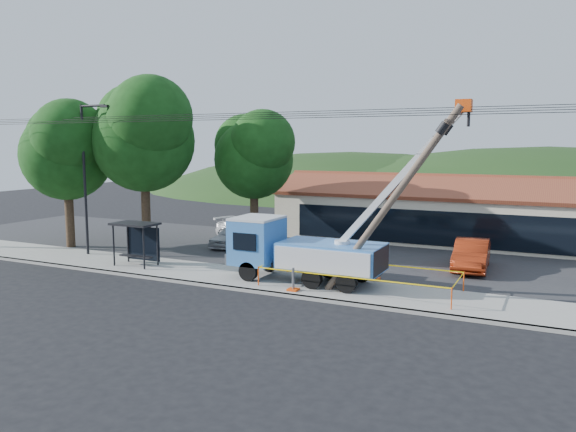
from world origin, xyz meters
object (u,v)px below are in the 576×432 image
(car_red, at_px, (471,271))
(utility_truck, at_px, (302,248))
(bus_shelter, at_px, (137,234))
(leaning_pole, at_px, (396,194))
(car_white, at_px, (247,242))
(car_silver, at_px, (233,248))

(car_red, bearing_deg, utility_truck, -141.05)
(bus_shelter, height_order, car_red, bus_shelter)
(bus_shelter, relative_size, car_red, 0.50)
(car_red, bearing_deg, leaning_pole, -110.58)
(utility_truck, xyz_separation_m, leaning_pole, (4.77, -0.86, 2.86))
(utility_truck, xyz_separation_m, car_red, (6.97, 6.43, -1.75))
(utility_truck, relative_size, car_white, 2.15)
(bus_shelter, height_order, car_silver, bus_shelter)
(leaning_pole, height_order, car_red, leaning_pole)
(car_silver, distance_m, car_red, 14.91)
(utility_truck, bearing_deg, car_silver, 140.01)
(utility_truck, distance_m, bus_shelter, 9.61)
(utility_truck, height_order, bus_shelter, utility_truck)
(bus_shelter, xyz_separation_m, car_silver, (1.65, 7.22, -1.86))
(leaning_pole, distance_m, car_white, 16.80)
(leaning_pole, distance_m, bus_shelter, 14.62)
(car_silver, bearing_deg, leaning_pole, -32.13)
(utility_truck, bearing_deg, car_white, 132.48)
(bus_shelter, bearing_deg, leaning_pole, -1.54)
(car_silver, height_order, car_white, car_white)
(car_silver, relative_size, car_white, 0.79)
(utility_truck, height_order, car_white, utility_truck)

